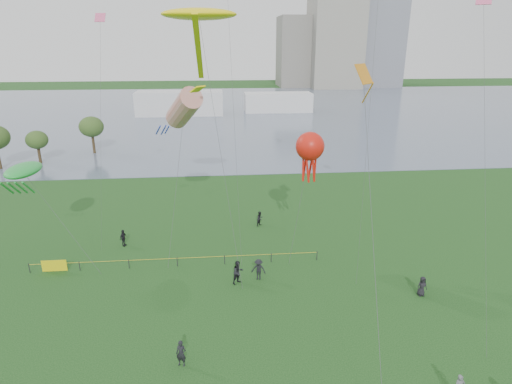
{
  "coord_description": "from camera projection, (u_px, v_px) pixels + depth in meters",
  "views": [
    {
      "loc": [
        -2.57,
        -18.14,
        17.94
      ],
      "look_at": [
        0.0,
        10.0,
        8.0
      ],
      "focal_mm": 30.0,
      "sensor_mm": 36.0,
      "label": 1
    }
  ],
  "objects": [
    {
      "name": "kite_octopus",
      "position": [
        310.0,
        147.0,
        34.48
      ],
      "size": [
        2.86,
        2.41,
        11.16
      ],
      "rotation": [
        0.0,
        0.0,
        0.36
      ],
      "color": "#3F3F42"
    },
    {
      "name": "pavilion_left",
      "position": [
        180.0,
        103.0,
        110.43
      ],
      "size": [
        22.0,
        8.0,
        6.0
      ],
      "primitive_type": "cube",
      "color": "silver",
      "rests_on": "ground_plane"
    },
    {
      "name": "kite_stingray",
      "position": [
        199.0,
        15.0,
        30.88
      ],
      "size": [
        5.5,
        10.2,
        20.28
      ],
      "rotation": [
        0.0,
        0.0,
        0.38
      ],
      "color": "#3F3F42"
    },
    {
      "name": "kite_windsock",
      "position": [
        184.0,
        108.0,
        36.5
      ],
      "size": [
        4.36,
        7.56,
        14.57
      ],
      "rotation": [
        0.0,
        0.0,
        0.28
      ],
      "color": "#3F3F42"
    },
    {
      "name": "building_low",
      "position": [
        298.0,
        52.0,
        179.14
      ],
      "size": [
        16.0,
        18.0,
        28.0
      ],
      "primitive_type": "cube",
      "color": "slate",
      "rests_on": "ground_plane"
    },
    {
      "name": "spectator_f",
      "position": [
        181.0,
        353.0,
        24.84
      ],
      "size": [
        0.69,
        0.55,
        1.66
      ],
      "primitive_type": "imported",
      "rotation": [
        0.0,
        0.0,
        -0.27
      ],
      "color": "black",
      "rests_on": "ground_plane"
    },
    {
      "name": "spectator_d",
      "position": [
        422.0,
        286.0,
        31.78
      ],
      "size": [
        0.8,
        0.55,
        1.55
      ],
      "primitive_type": "imported",
      "rotation": [
        0.0,
        0.0,
        0.08
      ],
      "color": "black",
      "rests_on": "ground_plane"
    },
    {
      "name": "kite_creature",
      "position": [
        23.0,
        170.0,
        34.88
      ],
      "size": [
        7.38,
        5.68,
        8.5
      ],
      "rotation": [
        0.0,
        0.0,
        -0.12
      ],
      "color": "#3F3F42"
    },
    {
      "name": "spectator_c",
      "position": [
        123.0,
        238.0,
        39.55
      ],
      "size": [
        0.73,
        1.02,
        1.6
      ],
      "primitive_type": "imported",
      "rotation": [
        0.0,
        0.0,
        1.16
      ],
      "color": "black",
      "rests_on": "ground_plane"
    },
    {
      "name": "kite_delta",
      "position": [
        365.0,
        92.0,
        24.71
      ],
      "size": [
        2.21,
        12.34,
        16.74
      ],
      "rotation": [
        0.0,
        0.0,
        0.42
      ],
      "color": "#3F3F42"
    },
    {
      "name": "trees",
      "position": [
        42.0,
        134.0,
        66.31
      ],
      "size": [
        15.58,
        12.59,
        6.56
      ],
      "color": "#352818",
      "rests_on": "ground_plane"
    },
    {
      "name": "fence",
      "position": [
        103.0,
        264.0,
        35.48
      ],
      "size": [
        24.07,
        0.07,
        1.05
      ],
      "color": "black",
      "rests_on": "ground_plane"
    },
    {
      "name": "lake",
      "position": [
        226.0,
        111.0,
        117.15
      ],
      "size": [
        400.0,
        120.0,
        0.08
      ],
      "primitive_type": "cube",
      "color": "slate",
      "rests_on": "ground_plane"
    },
    {
      "name": "spectator_b",
      "position": [
        259.0,
        269.0,
        33.91
      ],
      "size": [
        1.29,
        0.97,
        1.77
      ],
      "primitive_type": "imported",
      "rotation": [
        0.0,
        0.0,
        -0.3
      ],
      "color": "black",
      "rests_on": "ground_plane"
    },
    {
      "name": "spectator_a",
      "position": [
        238.0,
        272.0,
        33.34
      ],
      "size": [
        1.19,
        1.13,
        1.93
      ],
      "primitive_type": "imported",
      "rotation": [
        0.0,
        0.0,
        0.61
      ],
      "color": "black",
      "rests_on": "ground_plane"
    },
    {
      "name": "building_mid",
      "position": [
        335.0,
        39.0,
        173.04
      ],
      "size": [
        20.0,
        20.0,
        38.0
      ],
      "primitive_type": "cube",
      "color": "gray",
      "rests_on": "ground_plane"
    },
    {
      "name": "spectator_g",
      "position": [
        260.0,
        219.0,
        43.95
      ],
      "size": [
        0.95,
        0.94,
        1.55
      ],
      "primitive_type": "imported",
      "rotation": [
        0.0,
        0.0,
        0.77
      ],
      "color": "black",
      "rests_on": "ground_plane"
    },
    {
      "name": "pavilion_right",
      "position": [
        278.0,
        102.0,
        115.65
      ],
      "size": [
        18.0,
        7.0,
        5.0
      ],
      "primitive_type": "cube",
      "color": "silver",
      "rests_on": "ground_plane"
    }
  ]
}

